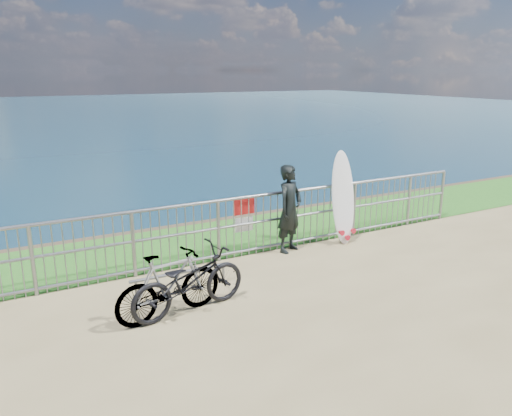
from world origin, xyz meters
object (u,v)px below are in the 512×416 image
bicycle_near (189,281)px  bicycle_far (169,285)px  surfer (290,209)px  surfboard (343,201)px

bicycle_near → bicycle_far: (-0.29, -0.01, 0.01)m
surfer → bicycle_far: surfer is taller
bicycle_near → surfer: bearing=-70.0°
surfboard → bicycle_far: (-3.99, -1.39, -0.36)m
bicycle_near → bicycle_far: bicycle_far is taller
surfer → surfboard: 1.19m
bicycle_near → bicycle_far: bearing=83.2°
surfboard → bicycle_near: 3.97m
surfboard → bicycle_near: (-3.71, -1.38, -0.37)m
surfboard → bicycle_far: bearing=-160.8°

